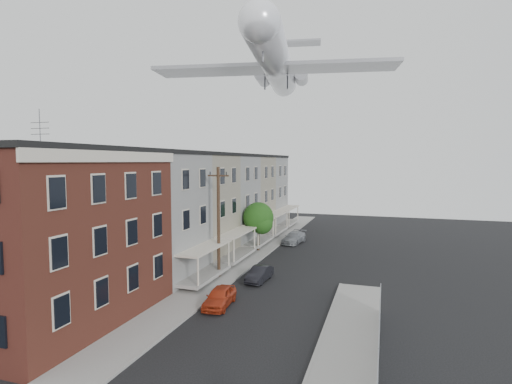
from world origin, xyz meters
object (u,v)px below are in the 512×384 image
utility_pole (219,221)px  street_tree (259,219)px  car_mid (260,274)px  car_far (294,238)px  car_near (220,297)px  airplane (276,63)px

utility_pole → street_tree: utility_pole is taller
car_mid → street_tree: bearing=111.3°
car_far → car_mid: bearing=-80.1°
car_near → airplane: size_ratio=0.13×
car_near → car_far: bearing=84.8°
utility_pole → airplane: (1.60, 11.59, 14.98)m
street_tree → car_mid: street_tree is taller
street_tree → car_near: (2.29, -15.90, -2.82)m
utility_pole → car_far: (2.85, 15.28, -4.02)m
utility_pole → car_far: utility_pole is taller
utility_pole → car_near: utility_pole is taller
car_far → airplane: size_ratio=0.16×
car_mid → utility_pole: bearing=-175.1°
car_near → car_far: car_far is taller
utility_pole → car_mid: (3.45, 0.07, -4.10)m
street_tree → airplane: 16.34m
street_tree → car_far: 6.54m
car_near → car_mid: bearing=77.6°
airplane → car_near: bearing=-86.7°
car_near → car_mid: (0.83, 6.04, -0.05)m
car_mid → car_far: 15.22m
utility_pole → airplane: 19.01m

